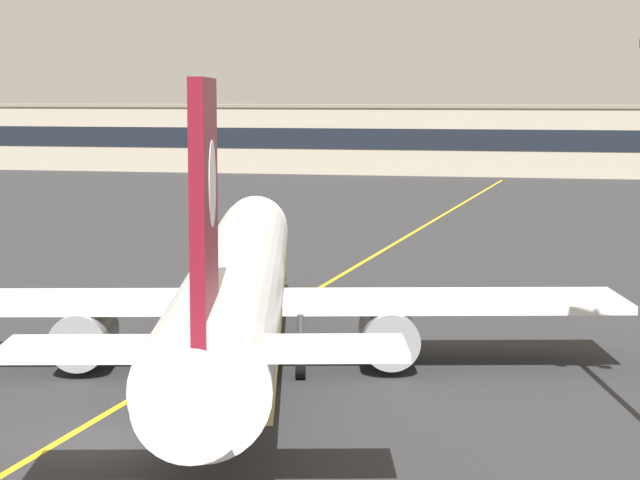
{
  "coord_description": "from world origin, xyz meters",
  "views": [
    {
      "loc": [
        15.07,
        -35.18,
        11.25
      ],
      "look_at": [
        5.28,
        8.28,
        5.73
      ],
      "focal_mm": 66.94,
      "sensor_mm": 36.0,
      "label": 1
    }
  ],
  "objects": [
    {
      "name": "terminal_building",
      "position": [
        -4.65,
        130.92,
        4.79
      ],
      "size": [
        144.06,
        12.4,
        9.56
      ],
      "color": "#B2A893",
      "rests_on": "ground"
    },
    {
      "name": "ground_plane",
      "position": [
        0.0,
        0.0,
        0.0
      ],
      "size": [
        400.0,
        400.0,
        0.0
      ],
      "primitive_type": "plane",
      "color": "#2D2D30"
    },
    {
      "name": "airliner_foreground",
      "position": [
        1.22,
        10.85,
        3.37
      ],
      "size": [
        32.23,
        41.0,
        11.65
      ],
      "color": "white",
      "rests_on": "ground"
    },
    {
      "name": "taxiway_centreline",
      "position": [
        0.0,
        30.0,
        0.0
      ],
      "size": [
        8.87,
        179.81,
        0.01
      ],
      "primitive_type": "cube",
      "rotation": [
        0.0,
        0.0,
        -0.05
      ],
      "color": "yellow",
      "rests_on": "ground"
    }
  ]
}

